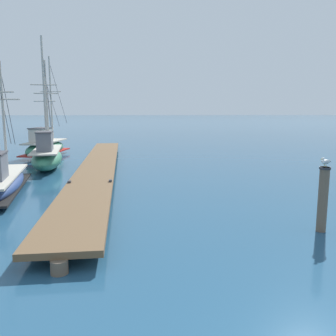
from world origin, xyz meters
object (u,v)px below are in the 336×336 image
Objects in this scene: mooring_piling at (323,198)px; perched_seagull at (326,161)px; fishing_boat_2 at (45,147)px; fishing_boat_3 at (47,156)px.

mooring_piling is 1.01m from perched_seagull.
fishing_boat_3 is at bearing -73.14° from fishing_boat_2.
fishing_boat_3 is at bearing 133.30° from mooring_piling.
fishing_boat_2 reaches higher than perched_seagull.
fishing_boat_3 reaches higher than mooring_piling.
fishing_boat_2 is 20.38m from mooring_piling.
fishing_boat_3 is 4.05× the size of mooring_piling.
mooring_piling is (10.49, -11.13, 0.21)m from fishing_boat_3.
perched_seagull is (0.01, 0.00, 1.01)m from mooring_piling.
fishing_boat_2 is 5.52m from fishing_boat_3.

